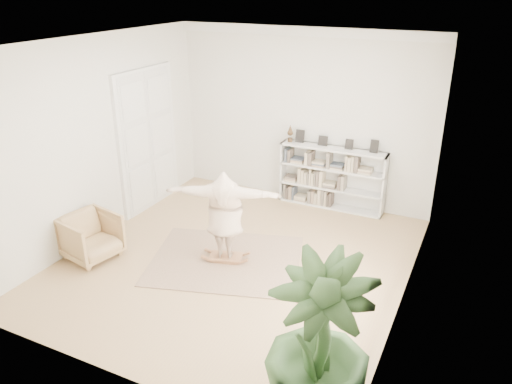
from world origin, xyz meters
The scene contains 9 objects.
floor centered at (0.00, 0.00, 0.00)m, with size 6.00×6.00×0.00m, color tan.
room_shell centered at (0.00, 2.94, 3.51)m, with size 6.00×6.00×6.00m.
doors centered at (-2.70, 1.30, 1.40)m, with size 0.09×1.78×2.92m.
bookshelf centered at (0.74, 2.82, 0.64)m, with size 2.20×0.35×1.64m.
armchair centered at (-2.30, -0.96, 0.39)m, with size 0.83×0.86×0.78m, color tan.
rug centered at (-0.17, -0.09, 0.01)m, with size 2.50×2.00×0.02m, color tan.
rocker_board centered at (-0.17, -0.09, 0.07)m, with size 0.62×0.47×0.12m.
person centered at (-0.17, -0.09, 0.91)m, with size 1.89×0.51×1.54m, color beige.
houseplant centered at (2.30, -2.55, 0.99)m, with size 1.11×1.11×1.98m, color #33552A.
Camera 1 is at (3.49, -6.50, 4.44)m, focal length 35.00 mm.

